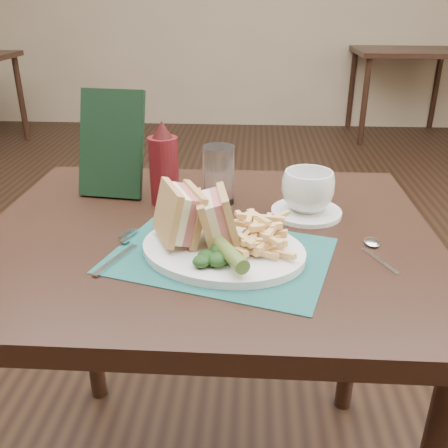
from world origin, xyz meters
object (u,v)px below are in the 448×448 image
table_bg_right (402,94)px  plate (223,250)px  table_main (209,376)px  sandwich_half_b (205,217)px  check_presenter (112,144)px  placemat (221,255)px  ketchup_bottle (164,163)px  sandwich_half_a (168,215)px  saucer (306,212)px  drinking_glass (219,175)px  coffee_cup (308,191)px

table_bg_right → plate: size_ratio=3.00×
table_main → plate: 0.40m
sandwich_half_b → plate: bearing=-32.3°
table_bg_right → check_presenter: (-1.63, -3.48, 0.49)m
table_bg_right → placemat: 4.03m
table_main → table_bg_right: same height
table_bg_right → plate: plate is taller
ketchup_bottle → sandwich_half_a: bearing=-78.8°
saucer → table_bg_right: bearing=71.7°
sandwich_half_b → drinking_glass: bearing=78.4°
drinking_glass → check_presenter: (-0.25, 0.05, 0.05)m
saucer → ketchup_bottle: ketchup_bottle is taller
placemat → table_bg_right: bearing=70.2°
coffee_cup → check_presenter: check_presenter is taller
table_main → ketchup_bottle: size_ratio=4.84×
table_bg_right → placemat: bearing=-109.8°
ketchup_bottle → check_presenter: size_ratio=0.76×
sandwich_half_b → coffee_cup: sandwich_half_b is taller
table_main → sandwich_half_a: (-0.06, -0.09, 0.45)m
plate → sandwich_half_b: 0.07m
table_bg_right → coffee_cup: 3.80m
plate → sandwich_half_b: (-0.03, 0.01, 0.06)m
sandwich_half_a → sandwich_half_b: size_ratio=1.10×
placemat → ketchup_bottle: (-0.14, 0.25, 0.09)m
check_presenter → ketchup_bottle: bearing=-15.9°
placemat → drinking_glass: 0.26m
sandwich_half_b → check_presenter: size_ratio=0.40×
saucer → coffee_cup: (0.00, 0.00, 0.05)m
table_main → drinking_glass: bearing=85.0°
coffee_cup → sandwich_half_b: bearing=-138.3°
table_bg_right → placemat: placemat is taller
drinking_glass → check_presenter: bearing=169.3°
table_main → ketchup_bottle: ketchup_bottle is taller
sandwich_half_b → ketchup_bottle: size_ratio=0.53×
drinking_glass → check_presenter: check_presenter is taller
table_main → plate: plate is taller
coffee_cup → saucer: bearing=0.0°
check_presenter → sandwich_half_a: bearing=-51.6°
drinking_glass → ketchup_bottle: size_ratio=0.70×
placemat → ketchup_bottle: 0.30m
coffee_cup → check_presenter: bearing=166.7°
sandwich_half_a → saucer: 0.33m
table_main → table_bg_right: (1.39, 3.67, 0.00)m
check_presenter → drinking_glass: bearing=-3.6°
table_main → drinking_glass: (0.01, 0.15, 0.44)m
check_presenter → coffee_cup: bearing=-6.2°
saucer → drinking_glass: drinking_glass is taller
sandwich_half_a → ketchup_bottle: size_ratio=0.58×
coffee_cup → table_main: bearing=-156.2°
placemat → ketchup_bottle: ketchup_bottle is taller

